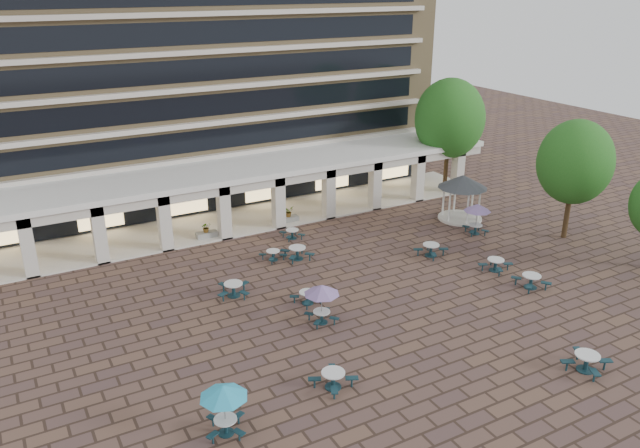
# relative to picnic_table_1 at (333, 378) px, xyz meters

# --- Properties ---
(ground) EXTENTS (120.00, 120.00, 0.00)m
(ground) POSITION_rel_picnic_table_1_xyz_m (4.09, 6.42, -0.49)
(ground) COLOR brown
(ground) RESTS_ON ground
(apartment_building) EXTENTS (40.00, 15.50, 25.20)m
(apartment_building) POSITION_rel_picnic_table_1_xyz_m (4.09, 31.89, 12.12)
(apartment_building) COLOR #A1865A
(apartment_building) RESTS_ON ground
(retail_arcade) EXTENTS (42.00, 6.60, 4.40)m
(retail_arcade) POSITION_rel_picnic_table_1_xyz_m (4.09, 21.22, 2.51)
(retail_arcade) COLOR white
(retail_arcade) RESTS_ON ground
(picnic_table_1) EXTENTS (2.17, 2.17, 0.81)m
(picnic_table_1) POSITION_rel_picnic_table_1_xyz_m (0.00, 0.00, 0.00)
(picnic_table_1) COLOR #122E36
(picnic_table_1) RESTS_ON ground
(picnic_table_2) EXTENTS (2.31, 2.31, 0.87)m
(picnic_table_2) POSITION_rel_picnic_table_1_xyz_m (11.07, -4.58, 0.03)
(picnic_table_2) COLOR #122E36
(picnic_table_2) RESTS_ON ground
(picnic_table_3) EXTENTS (2.03, 2.03, 0.83)m
(picnic_table_3) POSITION_rel_picnic_table_1_xyz_m (15.20, 2.78, 0.01)
(picnic_table_3) COLOR #122E36
(picnic_table_3) RESTS_ON ground
(picnic_table_4) EXTENTS (1.98, 1.98, 2.29)m
(picnic_table_4) POSITION_rel_picnic_table_1_xyz_m (-5.33, -0.56, 1.46)
(picnic_table_4) COLOR #122E36
(picnic_table_4) RESTS_ON ground
(picnic_table_5) EXTENTS (1.88, 1.88, 0.73)m
(picnic_table_5) POSITION_rel_picnic_table_1_xyz_m (2.64, 7.49, -0.05)
(picnic_table_5) COLOR #122E36
(picnic_table_5) RESTS_ON ground
(picnic_table_6) EXTENTS (1.93, 1.93, 2.23)m
(picnic_table_6) POSITION_rel_picnic_table_1_xyz_m (2.30, 5.23, 1.41)
(picnic_table_6) COLOR #122E36
(picnic_table_6) RESTS_ON ground
(picnic_table_7) EXTENTS (2.10, 2.10, 0.78)m
(picnic_table_7) POSITION_rel_picnic_table_1_xyz_m (15.01, 5.56, -0.02)
(picnic_table_7) COLOR #122E36
(picnic_table_7) RESTS_ON ground
(picnic_table_8) EXTENTS (2.22, 2.22, 0.82)m
(picnic_table_8) POSITION_rel_picnic_table_1_xyz_m (-0.71, 10.35, 0.00)
(picnic_table_8) COLOR #122E36
(picnic_table_8) RESTS_ON ground
(picnic_table_9) EXTENTS (1.71, 1.71, 0.67)m
(picnic_table_9) POSITION_rel_picnic_table_1_xyz_m (3.39, 13.78, -0.09)
(picnic_table_9) COLOR #122E36
(picnic_table_9) RESTS_ON ground
(picnic_table_10) EXTENTS (2.20, 2.20, 0.82)m
(picnic_table_10) POSITION_rel_picnic_table_1_xyz_m (12.86, 9.33, 0.01)
(picnic_table_10) COLOR #122E36
(picnic_table_10) RESTS_ON ground
(picnic_table_11) EXTENTS (1.96, 1.96, 2.27)m
(picnic_table_11) POSITION_rel_picnic_table_1_xyz_m (18.09, 10.83, 1.44)
(picnic_table_11) COLOR #122E36
(picnic_table_11) RESTS_ON ground
(picnic_table_12) EXTENTS (1.94, 1.94, 0.84)m
(picnic_table_12) POSITION_rel_picnic_table_1_xyz_m (4.85, 13.15, 0.02)
(picnic_table_12) COLOR #122E36
(picnic_table_12) RESTS_ON ground
(picnic_table_13) EXTENTS (1.56, 1.56, 0.68)m
(picnic_table_13) POSITION_rel_picnic_table_1_xyz_m (6.11, 16.42, -0.08)
(picnic_table_13) COLOR #122E36
(picnic_table_13) RESTS_ON ground
(gazebo) EXTENTS (3.73, 3.73, 3.47)m
(gazebo) POSITION_rel_picnic_table_1_xyz_m (19.10, 13.68, 2.13)
(gazebo) COLOR beige
(gazebo) RESTS_ON ground
(tree_east_a) EXTENTS (5.09, 5.09, 8.47)m
(tree_east_a) POSITION_rel_picnic_table_1_xyz_m (23.21, 7.30, 5.05)
(tree_east_a) COLOR #46341C
(tree_east_a) RESTS_ON ground
(tree_east_c) EXTENTS (5.83, 5.83, 9.71)m
(tree_east_c) POSITION_rel_picnic_table_1_xyz_m (22.40, 19.56, 5.86)
(tree_east_c) COLOR #46341C
(tree_east_c) RESTS_ON ground
(planter_left) EXTENTS (1.50, 0.68, 1.23)m
(planter_left) POSITION_rel_picnic_table_1_xyz_m (0.78, 19.32, 0.00)
(planter_left) COLOR gray
(planter_left) RESTS_ON ground
(planter_right) EXTENTS (1.50, 0.86, 1.30)m
(planter_right) POSITION_rel_picnic_table_1_xyz_m (7.23, 19.32, 0.05)
(planter_right) COLOR gray
(planter_right) RESTS_ON ground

